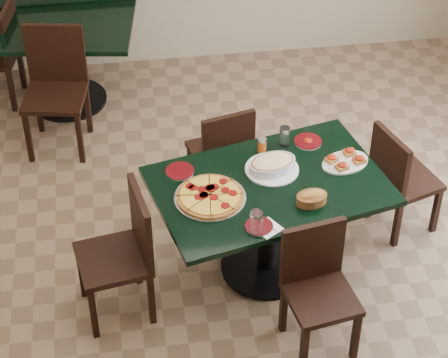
{
  "coord_description": "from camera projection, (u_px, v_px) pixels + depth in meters",
  "views": [
    {
      "loc": [
        -0.69,
        -4.15,
        4.28
      ],
      "look_at": [
        -0.11,
        0.0,
        0.8
      ],
      "focal_mm": 70.0,
      "sensor_mm": 36.0,
      "label": 1
    }
  ],
  "objects": [
    {
      "name": "lasagna_casserole",
      "position": [
        272.0,
        164.0,
        5.56
      ],
      "size": [
        0.36,
        0.35,
        0.09
      ],
      "rotation": [
        0.0,
        0.0,
        0.27
      ],
      "color": "silver",
      "rests_on": "main_table"
    },
    {
      "name": "floor",
      "position": [
        239.0,
        267.0,
        5.97
      ],
      "size": [
        5.5,
        5.5,
        0.0
      ],
      "primitive_type": "plane",
      "color": "#7B6047",
      "rests_on": "ground"
    },
    {
      "name": "bruschetta_platter",
      "position": [
        345.0,
        160.0,
        5.63
      ],
      "size": [
        0.38,
        0.32,
        0.05
      ],
      "rotation": [
        0.0,
        0.0,
        0.35
      ],
      "color": "silver",
      "rests_on": "main_table"
    },
    {
      "name": "back_chair_left",
      "position": [
        0.0,
        49.0,
        7.23
      ],
      "size": [
        0.48,
        0.48,
        0.88
      ],
      "rotation": [
        0.0,
        0.0,
        -1.77
      ],
      "color": "black",
      "rests_on": "floor"
    },
    {
      "name": "pepper_shaker",
      "position": [
        262.0,
        145.0,
        5.72
      ],
      "size": [
        0.06,
        0.06,
        0.1
      ],
      "color": "#CA4515",
      "rests_on": "main_table"
    },
    {
      "name": "water_glass_a",
      "position": [
        284.0,
        137.0,
        5.75
      ],
      "size": [
        0.07,
        0.07,
        0.14
      ],
      "primitive_type": "cylinder",
      "color": "white",
      "rests_on": "main_table"
    },
    {
      "name": "side_plate_far_l",
      "position": [
        180.0,
        171.0,
        5.57
      ],
      "size": [
        0.19,
        0.19,
        0.02
      ],
      "rotation": [
        0.0,
        0.0,
        0.3
      ],
      "color": "silver",
      "rests_on": "main_table"
    },
    {
      "name": "chair_far",
      "position": [
        223.0,
        151.0,
        6.22
      ],
      "size": [
        0.47,
        0.47,
        0.83
      ],
      "rotation": [
        0.0,
        0.0,
        3.39
      ],
      "color": "black",
      "rests_on": "floor"
    },
    {
      "name": "main_table",
      "position": [
        269.0,
        205.0,
        5.61
      ],
      "size": [
        1.62,
        1.24,
        0.75
      ],
      "rotation": [
        0.0,
        0.0,
        0.24
      ],
      "color": "black",
      "rests_on": "floor"
    },
    {
      "name": "chair_near",
      "position": [
        317.0,
        282.0,
        5.22
      ],
      "size": [
        0.46,
        0.46,
        0.85
      ],
      "rotation": [
        0.0,
        0.0,
        0.18
      ],
      "color": "black",
      "rests_on": "floor"
    },
    {
      "name": "water_glass_b",
      "position": [
        256.0,
        223.0,
        5.09
      ],
      "size": [
        0.07,
        0.07,
        0.16
      ],
      "primitive_type": "cylinder",
      "color": "white",
      "rests_on": "main_table"
    },
    {
      "name": "chair_right",
      "position": [
        399.0,
        176.0,
        5.99
      ],
      "size": [
        0.5,
        0.5,
        0.84
      ],
      "rotation": [
        0.0,
        0.0,
        1.9
      ],
      "color": "black",
      "rests_on": "floor"
    },
    {
      "name": "bread_basket",
      "position": [
        312.0,
        198.0,
        5.33
      ],
      "size": [
        0.21,
        0.16,
        0.09
      ],
      "rotation": [
        0.0,
        0.0,
        0.16
      ],
      "color": "brown",
      "rests_on": "main_table"
    },
    {
      "name": "pepperoni_pizza",
      "position": [
        210.0,
        196.0,
        5.37
      ],
      "size": [
        0.45,
        0.45,
        0.04
      ],
      "rotation": [
        0.0,
        0.0,
        -0.1
      ],
      "color": "#B1B0B7",
      "rests_on": "main_table"
    },
    {
      "name": "chair_left",
      "position": [
        126.0,
        248.0,
        5.38
      ],
      "size": [
        0.5,
        0.5,
        0.92
      ],
      "rotation": [
        0.0,
        0.0,
        -1.39
      ],
      "color": "black",
      "rests_on": "floor"
    },
    {
      "name": "back_chair_near",
      "position": [
        56.0,
        81.0,
        6.74
      ],
      "size": [
        0.53,
        0.53,
        0.99
      ],
      "rotation": [
        0.0,
        0.0,
        -0.17
      ],
      "color": "black",
      "rests_on": "floor"
    },
    {
      "name": "napkin_setting",
      "position": [
        268.0,
        228.0,
        5.17
      ],
      "size": [
        0.19,
        0.19,
        0.01
      ],
      "rotation": [
        0.0,
        0.0,
        0.57
      ],
      "color": "white",
      "rests_on": "main_table"
    },
    {
      "name": "side_plate_far_r",
      "position": [
        308.0,
        141.0,
        5.81
      ],
      "size": [
        0.19,
        0.19,
        0.03
      ],
      "rotation": [
        0.0,
        0.0,
        -0.01
      ],
      "color": "silver",
      "rests_on": "main_table"
    },
    {
      "name": "back_table",
      "position": [
        62.0,
        48.0,
        7.18
      ],
      "size": [
        1.29,
        1.02,
        0.75
      ],
      "rotation": [
        0.0,
        0.0,
        -0.14
      ],
      "color": "black",
      "rests_on": "floor"
    },
    {
      "name": "side_plate_near",
      "position": [
        259.0,
        226.0,
        5.17
      ],
      "size": [
        0.17,
        0.17,
        0.02
      ],
      "rotation": [
        0.0,
        0.0,
        0.52
      ],
      "color": "silver",
      "rests_on": "main_table"
    }
  ]
}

